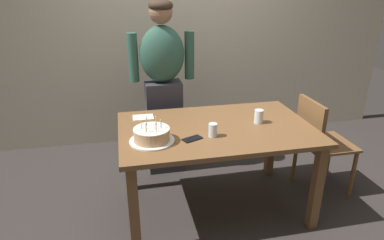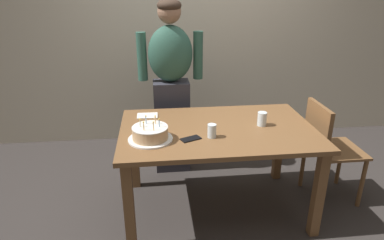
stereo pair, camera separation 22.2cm
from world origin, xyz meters
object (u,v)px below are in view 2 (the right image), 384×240
at_px(person_man_bearded, 171,86).
at_px(birthday_cake, 150,134).
at_px(cell_phone, 191,139).
at_px(dining_chair, 326,144).
at_px(water_glass_near, 262,119).
at_px(water_glass_far, 212,131).
at_px(napkin_stack, 147,116).

bearing_deg(person_man_bearded, birthday_cake, 77.33).
xyz_separation_m(birthday_cake, cell_phone, (0.29, -0.02, -0.04)).
xyz_separation_m(birthday_cake, person_man_bearded, (0.20, 0.89, 0.09)).
bearing_deg(dining_chair, water_glass_near, 94.87).
height_order(water_glass_far, cell_phone, water_glass_far).
bearing_deg(dining_chair, napkin_stack, 80.50).
xyz_separation_m(birthday_cake, dining_chair, (1.47, 0.22, -0.27)).
xyz_separation_m(water_glass_near, person_man_bearded, (-0.67, 0.72, 0.08)).
relative_size(water_glass_far, dining_chair, 0.12).
bearing_deg(napkin_stack, cell_phone, -57.62).
distance_m(water_glass_far, dining_chair, 1.08).
distance_m(water_glass_far, napkin_stack, 0.67).
bearing_deg(birthday_cake, dining_chair, 8.50).
bearing_deg(person_man_bearded, dining_chair, 152.14).
height_order(water_glass_far, napkin_stack, water_glass_far).
height_order(person_man_bearded, dining_chair, person_man_bearded).
distance_m(water_glass_near, person_man_bearded, 0.99).
xyz_separation_m(cell_phone, dining_chair, (1.18, 0.24, -0.23)).
distance_m(person_man_bearded, dining_chair, 1.48).
relative_size(birthday_cake, water_glass_far, 3.17).
bearing_deg(water_glass_near, napkin_stack, 161.45).
bearing_deg(person_man_bearded, napkin_stack, 61.68).
bearing_deg(water_glass_far, person_man_bearded, 105.17).
bearing_deg(water_glass_far, birthday_cake, 179.14).
distance_m(birthday_cake, water_glass_near, 0.89).
bearing_deg(cell_phone, birthday_cake, 151.67).
height_order(cell_phone, napkin_stack, same).
distance_m(birthday_cake, water_glass_far, 0.44).
relative_size(cell_phone, napkin_stack, 0.84).
height_order(birthday_cake, water_glass_far, birthday_cake).
bearing_deg(water_glass_near, water_glass_far, -157.72).
height_order(napkin_stack, person_man_bearded, person_man_bearded).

